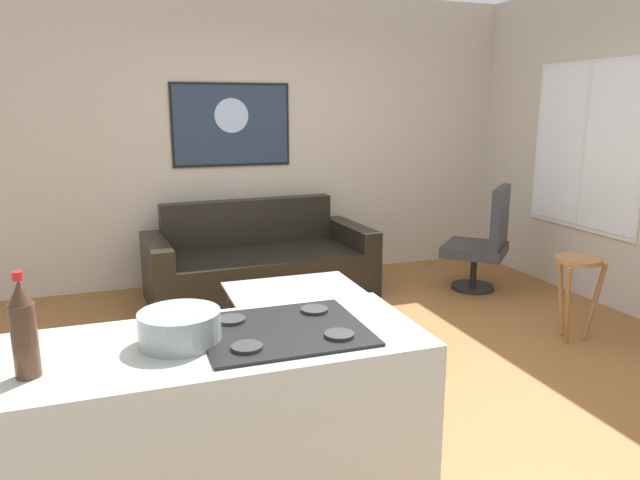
{
  "coord_description": "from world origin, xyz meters",
  "views": [
    {
      "loc": [
        -1.41,
        -3.33,
        1.72
      ],
      "look_at": [
        0.06,
        0.9,
        0.7
      ],
      "focal_mm": 32.89,
      "sensor_mm": 36.0,
      "label": 1
    }
  ],
  "objects": [
    {
      "name": "mixing_bowl",
      "position": [
        -1.24,
        -1.32,
        0.96
      ],
      "size": [
        0.29,
        0.29,
        0.12
      ],
      "color": "#8D9797",
      "rests_on": "kitchen_counter"
    },
    {
      "name": "coffee_table",
      "position": [
        -0.24,
        0.63,
        0.39
      ],
      "size": [
        0.96,
        0.64,
        0.42
      ],
      "color": "silver",
      "rests_on": "ground"
    },
    {
      "name": "back_wall",
      "position": [
        0.0,
        2.42,
        1.4
      ],
      "size": [
        6.4,
        0.05,
        2.8
      ],
      "primitive_type": "cube",
      "color": "beige",
      "rests_on": "ground"
    },
    {
      "name": "soda_bottle",
      "position": [
        -1.71,
        -1.43,
        1.05
      ],
      "size": [
        0.08,
        0.08,
        0.34
      ],
      "color": "#4C2F1F",
      "rests_on": "kitchen_counter"
    },
    {
      "name": "armchair",
      "position": [
        1.82,
        1.24,
        0.48
      ],
      "size": [
        0.79,
        0.79,
        1.0
      ],
      "color": "black",
      "rests_on": "ground"
    },
    {
      "name": "wall_painting",
      "position": [
        -0.33,
        2.38,
        1.55
      ],
      "size": [
        1.15,
        0.03,
        0.79
      ],
      "color": "black"
    },
    {
      "name": "couch",
      "position": [
        -0.22,
        1.81,
        0.28
      ],
      "size": [
        2.07,
        1.05,
        0.85
      ],
      "color": "black",
      "rests_on": "ground"
    },
    {
      "name": "bar_stool",
      "position": [
        1.76,
        -0.02,
        0.5
      ],
      "size": [
        0.38,
        0.38,
        0.64
      ],
      "color": "#996437",
      "rests_on": "ground"
    },
    {
      "name": "ground",
      "position": [
        0.0,
        0.0,
        -0.02
      ],
      "size": [
        6.4,
        6.4,
        0.04
      ],
      "primitive_type": "cube",
      "color": "brown"
    },
    {
      "name": "kitchen_counter",
      "position": [
        -1.15,
        -1.33,
        0.45
      ],
      "size": [
        1.59,
        0.64,
        0.92
      ],
      "color": "silver",
      "rests_on": "ground"
    },
    {
      "name": "window",
      "position": [
        2.59,
        0.9,
        1.37
      ],
      "size": [
        0.03,
        1.31,
        1.5
      ],
      "color": "silver"
    }
  ]
}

